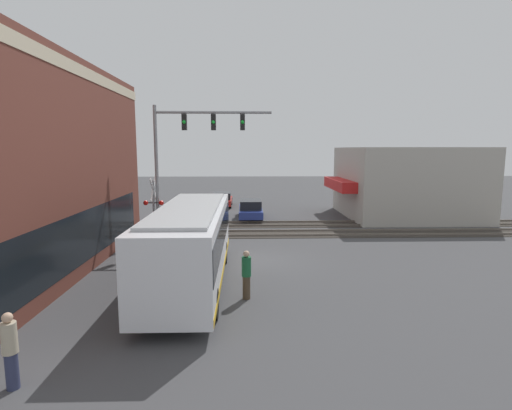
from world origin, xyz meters
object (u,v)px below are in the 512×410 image
(pedestrian_near_bus, at_px, (246,274))
(city_bus, at_px, (191,242))
(pedestrian_by_lamp, at_px, (10,350))
(crossing_signal, at_px, (154,203))
(parked_car_red, at_px, (222,200))
(parked_car_blue, at_px, (251,210))

(pedestrian_near_bus, bearing_deg, city_bus, 53.20)
(pedestrian_near_bus, height_order, pedestrian_by_lamp, pedestrian_by_lamp)
(crossing_signal, bearing_deg, city_bus, -157.43)
(parked_car_red, height_order, pedestrian_by_lamp, pedestrian_by_lamp)
(city_bus, distance_m, pedestrian_near_bus, 2.87)
(parked_car_blue, distance_m, pedestrian_by_lamp, 22.99)
(crossing_signal, xyz_separation_m, parked_car_blue, (7.67, -5.76, -1.61))
(city_bus, relative_size, pedestrian_by_lamp, 5.74)
(parked_car_red, bearing_deg, city_bus, 180.00)
(city_bus, height_order, pedestrian_near_bus, city_bus)
(crossing_signal, distance_m, parked_car_red, 14.82)
(city_bus, height_order, parked_car_blue, city_bus)
(pedestrian_near_bus, xyz_separation_m, pedestrian_by_lamp, (-5.34, 5.33, 0.01))
(crossing_signal, bearing_deg, parked_car_blue, -36.89)
(city_bus, bearing_deg, pedestrian_near_bus, -126.80)
(crossing_signal, xyz_separation_m, pedestrian_near_bus, (-9.25, -5.36, -1.38))
(city_bus, relative_size, pedestrian_near_bus, 5.79)
(parked_car_blue, height_order, pedestrian_near_bus, pedestrian_near_bus)
(parked_car_blue, bearing_deg, crossing_signal, 143.11)
(parked_car_blue, relative_size, pedestrian_by_lamp, 2.54)
(city_bus, distance_m, parked_car_blue, 15.53)
(city_bus, distance_m, pedestrian_by_lamp, 7.70)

